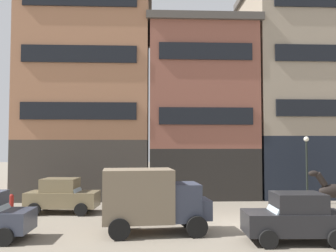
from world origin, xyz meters
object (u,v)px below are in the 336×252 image
at_px(delivery_truck_near, 152,198).
at_px(streetlamp_curbside, 307,160).
at_px(draft_horse, 333,190).
at_px(sedan_dark, 62,196).
at_px(sedan_light, 295,218).
at_px(fire_hydrant_curbside, 11,201).
at_px(pedestrian_officer, 137,194).

bearing_deg(delivery_truck_near, streetlamp_curbside, 36.08).
relative_size(draft_horse, sedan_dark, 0.62).
height_order(delivery_truck_near, sedan_light, delivery_truck_near).
height_order(sedan_light, fire_hydrant_curbside, sedan_light).
distance_m(delivery_truck_near, sedan_light, 5.57).
bearing_deg(draft_horse, sedan_dark, 174.72).
relative_size(delivery_truck_near, fire_hydrant_curbside, 5.41).
height_order(draft_horse, pedestrian_officer, draft_horse).
bearing_deg(pedestrian_officer, sedan_dark, -178.62).
bearing_deg(pedestrian_officer, streetlamp_curbside, 11.79).
bearing_deg(delivery_truck_near, sedan_light, -16.82).
relative_size(draft_horse, sedan_light, 0.63).
bearing_deg(pedestrian_officer, draft_horse, -7.88).
relative_size(sedan_light, pedestrian_officer, 2.09).
xyz_separation_m(delivery_truck_near, sedan_dark, (-4.76, 4.66, -0.51)).
distance_m(draft_horse, fire_hydrant_curbside, 17.41).
relative_size(draft_horse, streetlamp_curbside, 0.57).
height_order(streetlamp_curbside, fire_hydrant_curbside, streetlamp_curbside).
distance_m(draft_horse, pedestrian_officer, 10.16).
height_order(sedan_dark, pedestrian_officer, sedan_dark).
height_order(sedan_dark, sedan_light, same).
distance_m(sedan_light, streetlamp_curbside, 9.62).
relative_size(sedan_dark, streetlamp_curbside, 0.92).
bearing_deg(streetlamp_curbside, sedan_light, -116.01).
relative_size(delivery_truck_near, streetlamp_curbside, 1.09).
bearing_deg(draft_horse, sedan_light, -128.51).
bearing_deg(pedestrian_officer, delivery_truck_near, -80.53).
xyz_separation_m(draft_horse, sedan_light, (-3.95, -4.97, -0.36)).
height_order(delivery_truck_near, streetlamp_curbside, streetlamp_curbside).
height_order(delivery_truck_near, pedestrian_officer, delivery_truck_near).
relative_size(delivery_truck_near, sedan_light, 1.20).
height_order(draft_horse, streetlamp_curbside, streetlamp_curbside).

